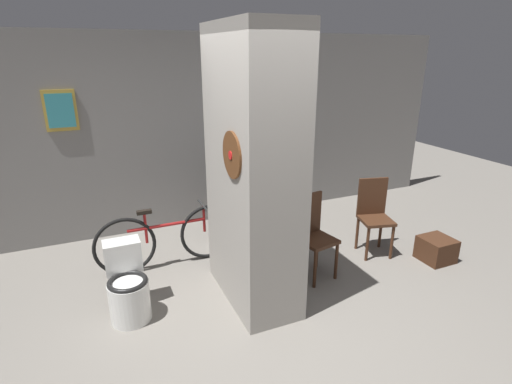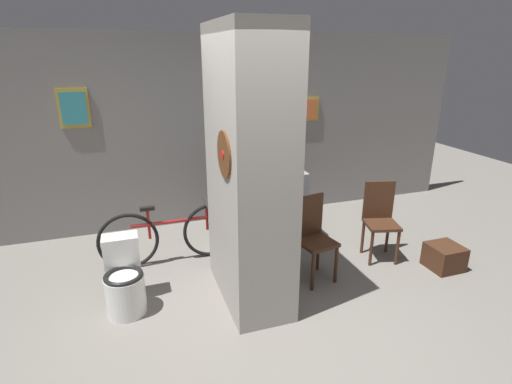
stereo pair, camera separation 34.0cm
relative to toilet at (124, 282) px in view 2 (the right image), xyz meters
The scene contains 11 objects.
ground_plane 1.43m from the toilet, 30.96° to the right, with size 14.00×14.00×0.00m, color slate.
wall_back 2.47m from the toilet, 57.77° to the left, with size 8.00×0.09×2.60m.
pillar_center 1.58m from the toilet, ahead, with size 0.59×1.17×2.60m.
counter_shelf 1.96m from the toilet, 29.14° to the left, with size 1.12×0.44×0.93m.
toilet is the anchor object (origin of this frame).
chair_near_pillar 1.96m from the toilet, ahead, with size 0.42×0.42×0.92m.
chair_by_doorway 2.92m from the toilet, ahead, with size 0.44×0.44×0.92m.
bicycle 0.95m from the toilet, 55.00° to the left, with size 1.63×0.42×0.73m.
bottle_tall 2.06m from the toilet, 30.74° to the left, with size 0.08×0.08×0.29m.
bottle_short 1.98m from the toilet, 33.95° to the left, with size 0.08×0.08×0.22m.
floor_crate 3.49m from the toilet, ahead, with size 0.35×0.35×0.28m.
Camera 2 is at (-1.07, -2.78, 2.36)m, focal length 28.00 mm.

